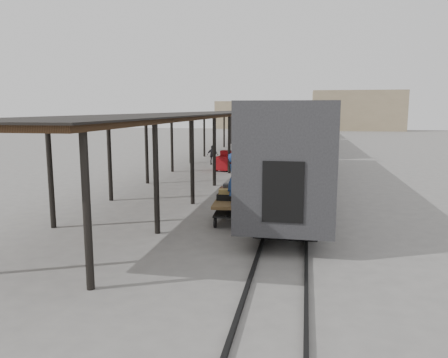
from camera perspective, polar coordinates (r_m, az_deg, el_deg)
ground at (r=17.49m, az=-2.31°, el=-5.51°), size 160.00×160.00×0.00m
train at (r=50.32m, az=9.97°, el=7.08°), size 3.45×76.01×4.01m
canopy at (r=41.12m, az=0.52°, el=8.60°), size 4.90×64.30×4.15m
rails at (r=50.68m, az=9.90°, el=4.11°), size 1.54×150.00×0.12m
building_far at (r=95.04m, az=16.95°, el=8.55°), size 18.00×10.00×8.00m
building_left at (r=99.46m, az=2.64°, el=8.37°), size 12.00×8.00×6.00m
baggage_cart at (r=17.24m, az=0.92°, el=-3.50°), size 1.40×2.48×0.86m
suitcase_stack at (r=17.51m, az=0.84°, el=-1.93°), size 1.19×1.13×0.57m
luggage_tug at (r=31.45m, az=0.21°, el=2.29°), size 1.27×1.76×1.42m
porter at (r=16.35m, az=1.31°, el=0.00°), size 0.54×0.75×1.93m
pedestrian at (r=34.79m, az=-1.51°, el=3.15°), size 0.93×0.45×1.54m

